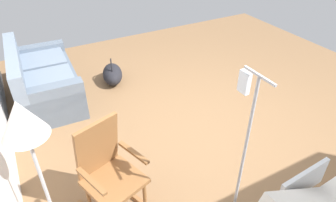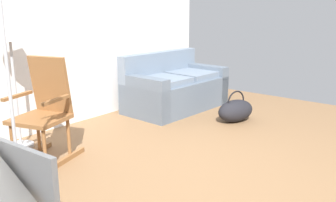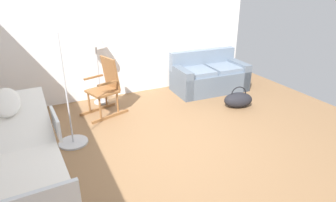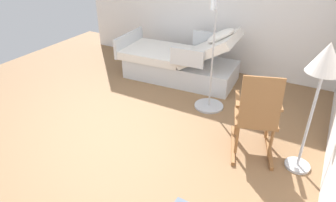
{
  "view_description": "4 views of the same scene",
  "coord_description": "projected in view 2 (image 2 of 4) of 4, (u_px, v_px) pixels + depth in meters",
  "views": [
    {
      "loc": [
        -2.53,
        2.08,
        2.61
      ],
      "look_at": [
        -0.08,
        0.76,
        0.7
      ],
      "focal_mm": 32.14,
      "sensor_mm": 36.0,
      "label": 1
    },
    {
      "loc": [
        -2.53,
        -1.52,
        1.51
      ],
      "look_at": [
        0.02,
        0.57,
        0.67
      ],
      "focal_mm": 39.2,
      "sensor_mm": 36.0,
      "label": 2
    },
    {
      "loc": [
        -1.72,
        -3.33,
        2.35
      ],
      "look_at": [
        0.01,
        0.29,
        0.65
      ],
      "focal_mm": 31.17,
      "sensor_mm": 36.0,
      "label": 3
    },
    {
      "loc": [
        2.41,
        2.17,
        2.35
      ],
      "look_at": [
        -0.22,
        0.71,
        0.64
      ],
      "focal_mm": 32.05,
      "sensor_mm": 36.0,
      "label": 4
    }
  ],
  "objects": [
    {
      "name": "ground_plane",
      "position": [
        217.0,
        186.0,
        3.21
      ],
      "size": [
        7.08,
        7.08,
        0.0
      ],
      "primitive_type": "plane",
      "color": "olive"
    },
    {
      "name": "back_wall",
      "position": [
        42.0,
        22.0,
        4.42
      ],
      "size": [
        5.87,
        0.1,
        2.7
      ],
      "primitive_type": "cube",
      "color": "white",
      "rests_on": "ground"
    },
    {
      "name": "couch",
      "position": [
        175.0,
        89.0,
        5.62
      ],
      "size": [
        1.63,
        0.91,
        0.85
      ],
      "color": "slate",
      "rests_on": "ground"
    },
    {
      "name": "rocking_chair",
      "position": [
        44.0,
        112.0,
        3.65
      ],
      "size": [
        0.87,
        0.69,
        1.05
      ],
      "color": "brown",
      "rests_on": "ground"
    },
    {
      "name": "floor_lamp",
      "position": [
        9.0,
        36.0,
        3.81
      ],
      "size": [
        0.34,
        0.34,
        1.48
      ],
      "color": "#B2B5BA",
      "rests_on": "ground"
    },
    {
      "name": "duffel_bag",
      "position": [
        236.0,
        110.0,
        5.0
      ],
      "size": [
        0.63,
        0.47,
        0.43
      ],
      "color": "black",
      "rests_on": "ground"
    },
    {
      "name": "iv_pole",
      "position": [
        22.0,
        189.0,
        2.62
      ],
      "size": [
        0.44,
        0.44,
        1.69
      ],
      "color": "#B2B5BA",
      "rests_on": "ground"
    }
  ]
}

